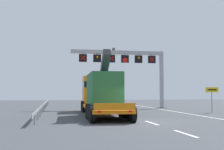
# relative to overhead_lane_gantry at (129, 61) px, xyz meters

# --- Properties ---
(ground) EXTENTS (112.00, 112.00, 0.00)m
(ground) POSITION_rel_overhead_lane_gantry_xyz_m (-3.00, -15.88, -5.83)
(ground) COLOR #424449
(lane_markings) EXTENTS (0.20, 58.08, 0.01)m
(lane_markings) POSITION_rel_overhead_lane_gantry_xyz_m (-2.74, 5.86, -5.83)
(lane_markings) COLOR silver
(lane_markings) RESTS_ON ground
(edge_line_right) EXTENTS (0.20, 63.00, 0.01)m
(edge_line_right) POSITION_rel_overhead_lane_gantry_xyz_m (3.20, -3.88, -5.83)
(edge_line_right) COLOR silver
(edge_line_right) RESTS_ON ground
(overhead_lane_gantry) EXTENTS (11.91, 0.90, 7.47)m
(overhead_lane_gantry) POSITION_rel_overhead_lane_gantry_xyz_m (0.00, 0.00, 0.00)
(overhead_lane_gantry) COLOR #9EA0A5
(overhead_lane_gantry) RESTS_ON ground
(heavy_haul_truck_orange) EXTENTS (3.42, 14.13, 5.30)m
(heavy_haul_truck_orange) POSITION_rel_overhead_lane_gantry_xyz_m (-4.97, -8.91, -3.85)
(heavy_haul_truck_orange) COLOR orange
(heavy_haul_truck_orange) RESTS_ON ground
(exit_sign_yellow) EXTENTS (1.35, 0.15, 2.50)m
(exit_sign_yellow) POSITION_rel_overhead_lane_gantry_xyz_m (6.20, -8.70, -3.96)
(exit_sign_yellow) COLOR #9EA0A5
(exit_sign_yellow) RESTS_ON ground
(guardrail_left) EXTENTS (0.13, 34.28, 0.76)m
(guardrail_left) POSITION_rel_overhead_lane_gantry_xyz_m (-10.23, -0.73, -5.27)
(guardrail_left) COLOR #999EA3
(guardrail_left) RESTS_ON ground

